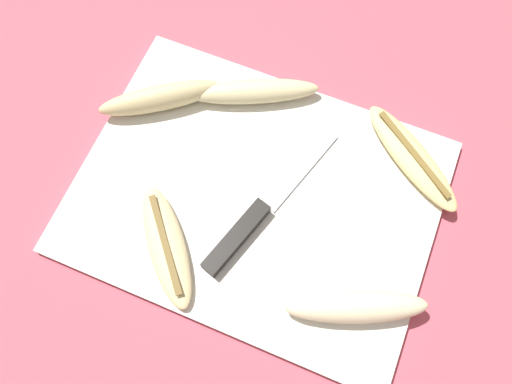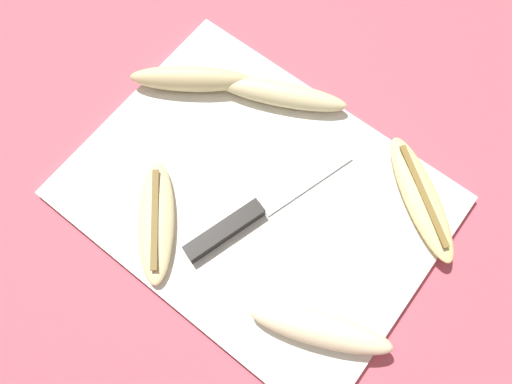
% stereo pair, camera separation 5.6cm
% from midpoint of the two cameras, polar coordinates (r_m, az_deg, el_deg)
% --- Properties ---
extents(ground_plane, '(4.00, 4.00, 0.00)m').
position_cam_midpoint_polar(ground_plane, '(0.63, -2.53, -1.01)').
color(ground_plane, '#C65160').
extents(cutting_board, '(0.44, 0.33, 0.01)m').
position_cam_midpoint_polar(cutting_board, '(0.62, -2.55, -0.83)').
color(cutting_board, white).
rests_on(cutting_board, ground_plane).
extents(knife, '(0.09, 0.23, 0.02)m').
position_cam_midpoint_polar(knife, '(0.60, -3.23, -4.09)').
color(knife, black).
rests_on(knife, cutting_board).
extents(banana_mellow_near, '(0.15, 0.12, 0.04)m').
position_cam_midpoint_polar(banana_mellow_near, '(0.67, -13.20, 10.17)').
color(banana_mellow_near, beige).
rests_on(banana_mellow_near, cutting_board).
extents(banana_pale_long, '(0.16, 0.10, 0.03)m').
position_cam_midpoint_polar(banana_pale_long, '(0.58, 8.66, -13.18)').
color(banana_pale_long, beige).
rests_on(banana_pale_long, cutting_board).
extents(banana_golden_short, '(0.16, 0.13, 0.02)m').
position_cam_midpoint_polar(banana_golden_short, '(0.65, 15.07, 3.57)').
color(banana_golden_short, '#EDD689').
rests_on(banana_golden_short, cutting_board).
extents(banana_soft_right, '(0.17, 0.10, 0.03)m').
position_cam_midpoint_polar(banana_soft_right, '(0.66, -2.77, 11.13)').
color(banana_soft_right, beige).
rests_on(banana_soft_right, cutting_board).
extents(banana_ripe_center, '(0.13, 0.15, 0.02)m').
position_cam_midpoint_polar(banana_ripe_center, '(0.60, -12.81, -6.36)').
color(banana_ripe_center, beige).
rests_on(banana_ripe_center, cutting_board).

